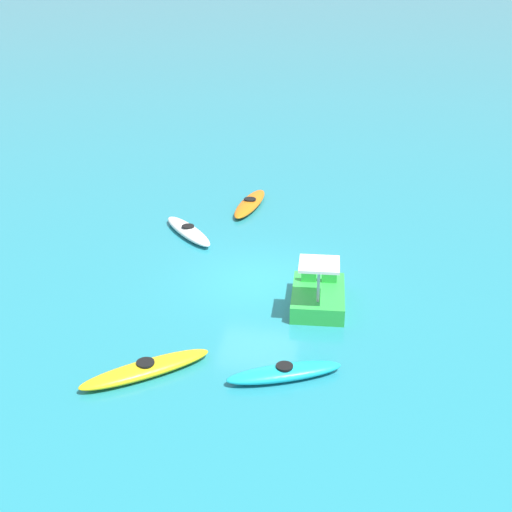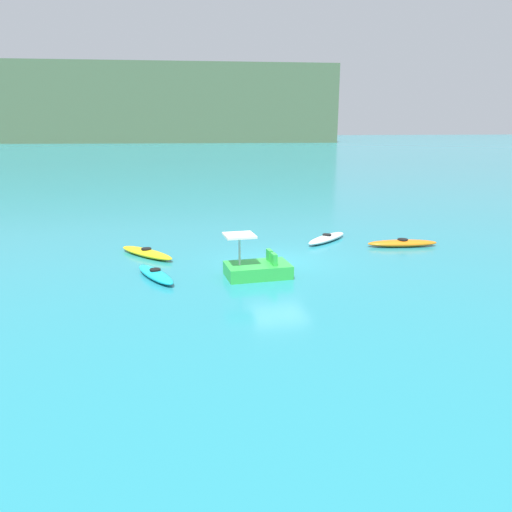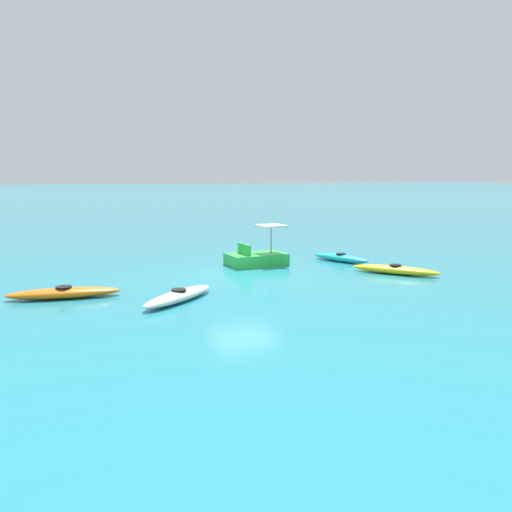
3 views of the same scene
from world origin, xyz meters
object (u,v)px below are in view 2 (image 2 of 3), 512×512
Objects in this scene: kayak_cyan at (155,274)px; pedal_boat_green at (257,268)px; kayak_orange at (402,243)px; kayak_white at (327,238)px; kayak_yellow at (147,253)px.

pedal_boat_green is at bearing -8.66° from kayak_cyan.
pedal_boat_green is at bearing -157.87° from kayak_orange.
kayak_white is 9.49m from kayak_cyan.
kayak_orange is (11.89, -0.76, 0.00)m from kayak_yellow.
kayak_yellow and kayak_orange have the same top height.
kayak_white is 0.95× the size of kayak_yellow.
kayak_cyan is (0.32, -3.35, 0.00)m from kayak_yellow.
kayak_cyan is at bearing -152.67° from kayak_white.
pedal_boat_green is (-4.64, -4.93, 0.17)m from kayak_white.
kayak_white is at bearing 150.62° from kayak_orange.
kayak_cyan is at bearing -167.40° from kayak_orange.
pedal_boat_green is (4.11, -3.92, 0.17)m from kayak_yellow.
kayak_yellow is at bearing 95.49° from kayak_cyan.
pedal_boat_green reaches higher than kayak_cyan.
kayak_white is 8.81m from kayak_yellow.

